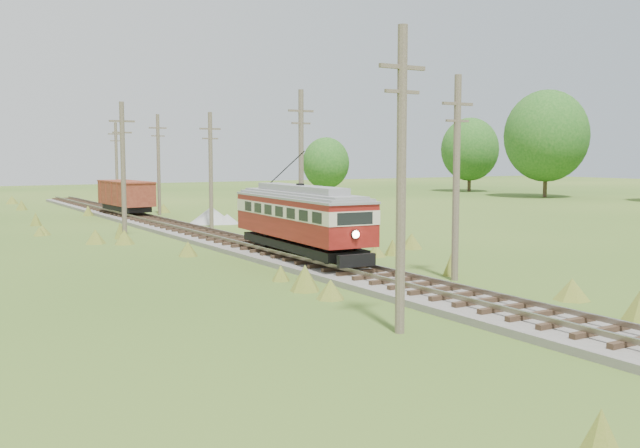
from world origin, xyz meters
TOP-DOWN VIEW (x-y plane):
  - railbed_main at (0.00, 34.00)m, footprint 3.60×96.00m
  - streetcar at (-0.00, 25.44)m, footprint 3.20×10.91m
  - gondola at (0.00, 55.49)m, footprint 2.90×7.88m
  - gravel_pile at (4.47, 47.10)m, footprint 3.57×3.79m
  - utility_pole_r_2 at (3.30, 18.00)m, footprint 1.60×0.30m
  - utility_pole_r_3 at (3.20, 31.00)m, footprint 1.60×0.30m
  - utility_pole_r_4 at (3.00, 44.00)m, footprint 1.60×0.30m
  - utility_pole_r_5 at (3.40, 57.00)m, footprint 1.60×0.30m
  - utility_pole_r_6 at (3.20, 70.00)m, footprint 1.60×0.30m
  - utility_pole_l_a at (-4.20, 12.00)m, footprint 1.60×0.30m
  - utility_pole_l_b at (-4.50, 40.00)m, footprint 1.60×0.30m
  - tree_right_4 at (54.00, 58.00)m, footprint 10.50×10.50m
  - tree_right_5 at (56.00, 74.00)m, footprint 8.40×8.40m
  - tree_mid_b at (30.00, 72.00)m, footprint 5.88×5.88m

SIDE VIEW (x-z plane):
  - railbed_main at x=0.00m, z-range -0.09..0.48m
  - gravel_pile at x=4.47m, z-range -0.04..1.26m
  - gondola at x=0.00m, z-range 0.67..3.25m
  - streetcar at x=0.00m, z-range -0.10..4.84m
  - utility_pole_r_4 at x=3.00m, z-range 0.12..8.52m
  - tree_mid_b at x=30.00m, z-range 0.54..8.12m
  - utility_pole_r_2 at x=3.30m, z-range 0.12..8.72m
  - utility_pole_l_b at x=-4.50m, z-range 0.12..8.72m
  - utility_pole_r_6 at x=3.20m, z-range 0.12..8.82m
  - utility_pole_r_5 at x=3.40m, z-range 0.13..9.03m
  - utility_pole_r_3 at x=3.20m, z-range 0.13..9.13m
  - utility_pole_l_a at x=-4.20m, z-range 0.13..9.13m
  - tree_right_5 at x=56.00m, z-range 0.78..11.60m
  - tree_right_4 at x=54.00m, z-range 0.98..14.51m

